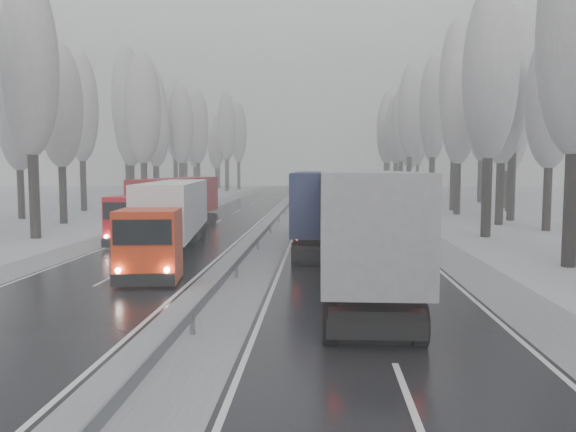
# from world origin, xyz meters

# --- Properties ---
(ground) EXTENTS (260.00, 260.00, 0.00)m
(ground) POSITION_xyz_m (0.00, 0.00, 0.00)
(ground) COLOR silver
(ground) RESTS_ON ground
(carriageway_right) EXTENTS (7.50, 200.00, 0.03)m
(carriageway_right) POSITION_xyz_m (5.25, 30.00, 0.01)
(carriageway_right) COLOR black
(carriageway_right) RESTS_ON ground
(carriageway_left) EXTENTS (7.50, 200.00, 0.03)m
(carriageway_left) POSITION_xyz_m (-5.25, 30.00, 0.01)
(carriageway_left) COLOR black
(carriageway_left) RESTS_ON ground
(median_slush) EXTENTS (3.00, 200.00, 0.04)m
(median_slush) POSITION_xyz_m (0.00, 30.00, 0.02)
(median_slush) COLOR #9A9CA1
(median_slush) RESTS_ON ground
(shoulder_right) EXTENTS (2.40, 200.00, 0.04)m
(shoulder_right) POSITION_xyz_m (10.20, 30.00, 0.02)
(shoulder_right) COLOR #9A9CA1
(shoulder_right) RESTS_ON ground
(shoulder_left) EXTENTS (2.40, 200.00, 0.04)m
(shoulder_left) POSITION_xyz_m (-10.20, 30.00, 0.02)
(shoulder_left) COLOR #9A9CA1
(shoulder_left) RESTS_ON ground
(median_guardrail) EXTENTS (0.12, 200.00, 0.76)m
(median_guardrail) POSITION_xyz_m (0.00, 29.99, 0.60)
(median_guardrail) COLOR slate
(median_guardrail) RESTS_ON ground
(tree_18) EXTENTS (3.60, 3.60, 16.58)m
(tree_18) POSITION_xyz_m (14.51, 27.03, 10.70)
(tree_18) COLOR black
(tree_18) RESTS_ON ground
(tree_19) EXTENTS (3.60, 3.60, 14.57)m
(tree_19) POSITION_xyz_m (20.02, 31.03, 9.42)
(tree_19) COLOR black
(tree_19) RESTS_ON ground
(tree_20) EXTENTS (3.60, 3.60, 15.71)m
(tree_20) POSITION_xyz_m (17.90, 35.17, 10.14)
(tree_20) COLOR black
(tree_20) RESTS_ON ground
(tree_21) EXTENTS (3.60, 3.60, 18.62)m
(tree_21) POSITION_xyz_m (20.12, 39.17, 12.00)
(tree_21) COLOR black
(tree_21) RESTS_ON ground
(tree_22) EXTENTS (3.60, 3.60, 15.86)m
(tree_22) POSITION_xyz_m (17.02, 45.60, 10.24)
(tree_22) COLOR black
(tree_22) RESTS_ON ground
(tree_23) EXTENTS (3.60, 3.60, 13.55)m
(tree_23) POSITION_xyz_m (23.31, 49.60, 8.77)
(tree_23) COLOR black
(tree_23) RESTS_ON ground
(tree_24) EXTENTS (3.60, 3.60, 20.49)m
(tree_24) POSITION_xyz_m (17.90, 51.02, 13.19)
(tree_24) COLOR black
(tree_24) RESTS_ON ground
(tree_25) EXTENTS (3.60, 3.60, 19.44)m
(tree_25) POSITION_xyz_m (24.81, 55.02, 12.52)
(tree_25) COLOR black
(tree_25) RESTS_ON ground
(tree_26) EXTENTS (3.60, 3.60, 18.78)m
(tree_26) POSITION_xyz_m (17.56, 61.27, 12.10)
(tree_26) COLOR black
(tree_26) RESTS_ON ground
(tree_27) EXTENTS (3.60, 3.60, 17.62)m
(tree_27) POSITION_xyz_m (24.72, 65.27, 11.36)
(tree_27) COLOR black
(tree_27) RESTS_ON ground
(tree_28) EXTENTS (3.60, 3.60, 19.62)m
(tree_28) POSITION_xyz_m (16.34, 71.95, 12.64)
(tree_28) COLOR black
(tree_28) RESTS_ON ground
(tree_29) EXTENTS (3.60, 3.60, 18.11)m
(tree_29) POSITION_xyz_m (23.71, 75.95, 11.67)
(tree_29) COLOR black
(tree_29) RESTS_ON ground
(tree_30) EXTENTS (3.60, 3.60, 17.86)m
(tree_30) POSITION_xyz_m (16.56, 81.70, 11.52)
(tree_30) COLOR black
(tree_30) RESTS_ON ground
(tree_31) EXTENTS (3.60, 3.60, 18.58)m
(tree_31) POSITION_xyz_m (22.48, 85.70, 11.97)
(tree_31) COLOR black
(tree_31) RESTS_ON ground
(tree_32) EXTENTS (3.60, 3.60, 17.33)m
(tree_32) POSITION_xyz_m (16.63, 89.21, 11.18)
(tree_32) COLOR black
(tree_32) RESTS_ON ground
(tree_33) EXTENTS (3.60, 3.60, 14.33)m
(tree_33) POSITION_xyz_m (19.77, 93.21, 9.26)
(tree_33) COLOR black
(tree_33) RESTS_ON ground
(tree_34) EXTENTS (3.60, 3.60, 17.63)m
(tree_34) POSITION_xyz_m (15.73, 96.32, 11.37)
(tree_34) COLOR black
(tree_34) RESTS_ON ground
(tree_35) EXTENTS (3.60, 3.60, 18.25)m
(tree_35) POSITION_xyz_m (24.94, 100.32, 11.77)
(tree_35) COLOR black
(tree_35) RESTS_ON ground
(tree_36) EXTENTS (3.60, 3.60, 20.23)m
(tree_36) POSITION_xyz_m (17.04, 106.16, 13.02)
(tree_36) COLOR black
(tree_36) RESTS_ON ground
(tree_37) EXTENTS (3.60, 3.60, 16.37)m
(tree_37) POSITION_xyz_m (24.02, 110.16, 10.56)
(tree_37) COLOR black
(tree_37) RESTS_ON ground
(tree_38) EXTENTS (3.60, 3.60, 17.97)m
(tree_38) POSITION_xyz_m (18.73, 116.73, 11.59)
(tree_38) COLOR black
(tree_38) RESTS_ON ground
(tree_39) EXTENTS (3.60, 3.60, 16.19)m
(tree_39) POSITION_xyz_m (21.55, 120.73, 10.45)
(tree_39) COLOR black
(tree_39) RESTS_ON ground
(tree_58) EXTENTS (3.60, 3.60, 17.21)m
(tree_58) POSITION_xyz_m (-15.13, 24.57, 11.10)
(tree_58) COLOR black
(tree_58) RESTS_ON ground
(tree_60) EXTENTS (3.60, 3.60, 14.84)m
(tree_60) POSITION_xyz_m (-17.75, 34.20, 9.59)
(tree_60) COLOR black
(tree_60) RESTS_ON ground
(tree_61) EXTENTS (3.60, 3.60, 13.95)m
(tree_61) POSITION_xyz_m (-23.52, 38.20, 9.02)
(tree_61) COLOR black
(tree_61) RESTS_ON ground
(tree_62) EXTENTS (3.60, 3.60, 16.04)m
(tree_62) POSITION_xyz_m (-13.94, 43.73, 10.36)
(tree_62) COLOR black
(tree_62) RESTS_ON ground
(tree_63) EXTENTS (3.60, 3.60, 16.88)m
(tree_63) POSITION_xyz_m (-21.85, 47.73, 10.89)
(tree_63) COLOR black
(tree_63) RESTS_ON ground
(tree_64) EXTENTS (3.60, 3.60, 15.42)m
(tree_64) POSITION_xyz_m (-18.26, 52.71, 9.96)
(tree_64) COLOR black
(tree_64) RESTS_ON ground
(tree_65) EXTENTS (3.60, 3.60, 19.48)m
(tree_65) POSITION_xyz_m (-20.05, 56.71, 12.55)
(tree_65) COLOR black
(tree_65) RESTS_ON ground
(tree_66) EXTENTS (3.60, 3.60, 15.23)m
(tree_66) POSITION_xyz_m (-18.16, 62.35, 9.84)
(tree_66) COLOR black
(tree_66) RESTS_ON ground
(tree_67) EXTENTS (3.60, 3.60, 17.09)m
(tree_67) POSITION_xyz_m (-19.54, 66.35, 11.03)
(tree_67) COLOR black
(tree_67) RESTS_ON ground
(tree_68) EXTENTS (3.60, 3.60, 16.65)m
(tree_68) POSITION_xyz_m (-16.58, 69.11, 10.75)
(tree_68) COLOR black
(tree_68) RESTS_ON ground
(tree_69) EXTENTS (3.60, 3.60, 19.35)m
(tree_69) POSITION_xyz_m (-21.42, 73.11, 12.46)
(tree_69) COLOR black
(tree_69) RESTS_ON ground
(tree_70) EXTENTS (3.60, 3.60, 17.09)m
(tree_70) POSITION_xyz_m (-16.33, 79.19, 11.03)
(tree_70) COLOR black
(tree_70) RESTS_ON ground
(tree_71) EXTENTS (3.60, 3.60, 19.61)m
(tree_71) POSITION_xyz_m (-21.09, 83.19, 12.63)
(tree_71) COLOR black
(tree_71) RESTS_ON ground
(tree_72) EXTENTS (3.60, 3.60, 15.11)m
(tree_72) POSITION_xyz_m (-18.93, 88.54, 9.76)
(tree_72) COLOR black
(tree_72) RESTS_ON ground
(tree_73) EXTENTS (3.60, 3.60, 17.22)m
(tree_73) POSITION_xyz_m (-21.82, 92.54, 11.11)
(tree_73) COLOR black
(tree_73) RESTS_ON ground
(tree_74) EXTENTS (3.60, 3.60, 19.68)m
(tree_74) POSITION_xyz_m (-15.07, 99.33, 12.67)
(tree_74) COLOR black
(tree_74) RESTS_ON ground
(tree_75) EXTENTS (3.60, 3.60, 18.60)m
(tree_75) POSITION_xyz_m (-24.20, 103.33, 11.99)
(tree_75) COLOR black
(tree_75) RESTS_ON ground
(tree_76) EXTENTS (3.60, 3.60, 18.55)m
(tree_76) POSITION_xyz_m (-14.05, 108.72, 11.95)
(tree_76) COLOR black
(tree_76) RESTS_ON ground
(tree_77) EXTENTS (3.60, 3.60, 14.32)m
(tree_77) POSITION_xyz_m (-19.66, 112.72, 9.26)
(tree_77) COLOR black
(tree_77) RESTS_ON ground
(tree_78) EXTENTS (3.60, 3.60, 19.55)m
(tree_78) POSITION_xyz_m (-17.56, 115.31, 12.59)
(tree_78) COLOR black
(tree_78) RESTS_ON ground
(tree_79) EXTENTS (3.60, 3.60, 17.07)m
(tree_79) POSITION_xyz_m (-20.33, 119.31, 11.01)
(tree_79) COLOR black
(tree_79) RESTS_ON ground
(truck_grey_tarp) EXTENTS (2.80, 17.45, 4.47)m
(truck_grey_tarp) POSITION_xyz_m (4.89, 10.41, 2.61)
(truck_grey_tarp) COLOR #48484D
(truck_grey_tarp) RESTS_ON ground
(truck_blue_box) EXTENTS (2.75, 17.00, 4.35)m
(truck_blue_box) POSITION_xyz_m (3.46, 22.00, 2.54)
(truck_blue_box) COLOR #1E1D48
(truck_blue_box) RESTS_ON ground
(truck_cream_box) EXTENTS (2.75, 15.13, 3.86)m
(truck_cream_box) POSITION_xyz_m (6.44, 40.20, 2.25)
(truck_cream_box) COLOR #BBB4A6
(truck_cream_box) RESTS_ON ground
(box_truck_distant) EXTENTS (2.80, 8.12, 3.00)m
(box_truck_distant) POSITION_xyz_m (4.95, 91.01, 1.53)
(box_truck_distant) COLOR #B7B9BF
(box_truck_distant) RESTS_ON ground
(truck_red_white) EXTENTS (4.18, 15.17, 3.86)m
(truck_red_white) POSITION_xyz_m (-4.09, 17.32, 2.25)
(truck_red_white) COLOR red
(truck_red_white) RESTS_ON ground
(truck_red_red) EXTENTS (3.74, 15.22, 3.87)m
(truck_red_red) POSITION_xyz_m (-6.74, 27.29, 2.26)
(truck_red_red) COLOR red
(truck_red_red) RESTS_ON ground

